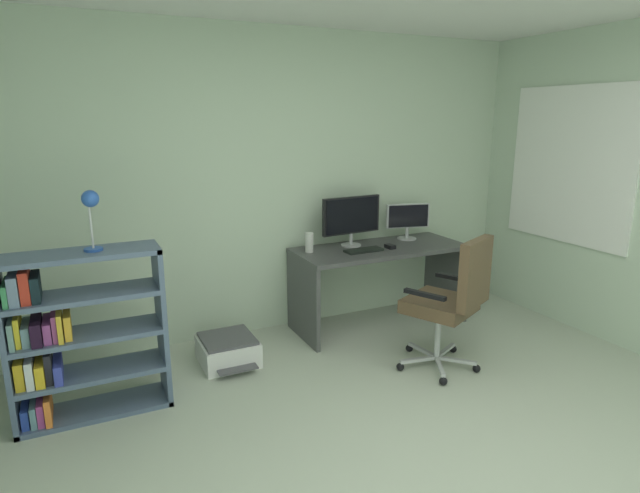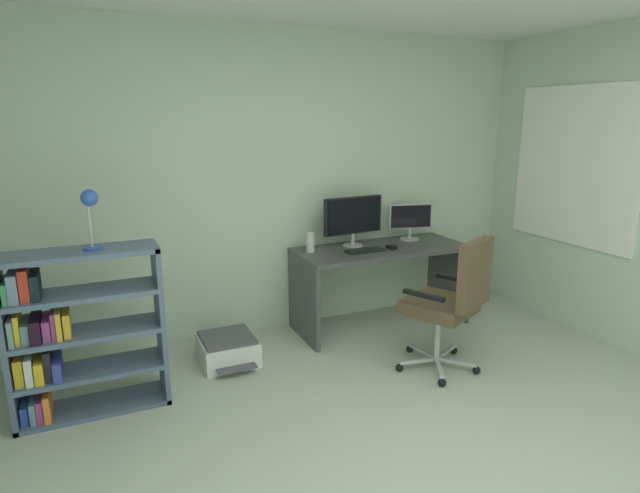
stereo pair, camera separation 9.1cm
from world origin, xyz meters
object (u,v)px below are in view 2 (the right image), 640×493
monitor_secondary (410,219)px  desktop_speaker (310,242)px  computer_mouse (392,247)px  bookshelf (71,335)px  printer (228,349)px  monitor_main (353,217)px  keyboard (365,251)px  office_chair (452,298)px  desk (381,268)px  desk_lamp (90,206)px

monitor_secondary → desktop_speaker: monitor_secondary is taller
computer_mouse → desktop_speaker: desktop_speaker is taller
monitor_secondary → bookshelf: bearing=-167.9°
bookshelf → printer: bearing=16.4°
computer_mouse → monitor_secondary: bearing=31.2°
monitor_main → printer: (-1.26, -0.32, -0.90)m
keyboard → office_chair: office_chair is taller
computer_mouse → office_chair: (-0.05, -0.91, -0.17)m
desk → desktop_speaker: 0.71m
keyboard → bookshelf: bookshelf is taller
monitor_main → computer_mouse: size_ratio=5.85×
desktop_speaker → office_chair: 1.30m
desk → office_chair: (0.00, -1.00, 0.03)m
desk → computer_mouse: computer_mouse is taller
printer → monitor_secondary: bearing=9.6°
desktop_speaker → printer: size_ratio=0.33×
printer → office_chair: bearing=-29.6°
printer → desk_lamp: bearing=-160.4°
keyboard → computer_mouse: (0.26, -0.01, 0.01)m
monitor_secondary → office_chair: (-0.39, -1.15, -0.36)m
office_chair → bookshelf: 2.59m
keyboard → computer_mouse: bearing=-3.5°
keyboard → computer_mouse: 0.26m
monitor_main → computer_mouse: (0.26, -0.24, -0.25)m
keyboard → desktop_speaker: (-0.44, 0.18, 0.07)m
keyboard → printer: size_ratio=0.65×
desktop_speaker → office_chair: bearing=-59.5°
monitor_main → office_chair: size_ratio=0.56×
office_chair → bookshelf: bookshelf is taller
printer → bookshelf: bearing=-163.6°
monitor_main → keyboard: monitor_main is taller
monitor_secondary → desk_lamp: bearing=-167.1°
monitor_secondary → desktop_speaker: (-1.04, -0.05, -0.12)m
monitor_secondary → printer: size_ratio=0.80×
computer_mouse → printer: computer_mouse is taller
desktop_speaker → desk_lamp: size_ratio=0.46×
computer_mouse → bookshelf: bearing=-174.8°
office_chair → desk_lamp: bearing=167.5°
desk_lamp → monitor_secondary: bearing=12.9°
desktop_speaker → bookshelf: size_ratio=0.16×
desktop_speaker → keyboard: bearing=-22.6°
computer_mouse → bookshelf: (-2.59, -0.39, -0.22)m
computer_mouse → desk: bearing=116.8°
monitor_secondary → desk_lamp: size_ratio=1.12×
desk → monitor_secondary: bearing=21.4°
office_chair → printer: bearing=150.4°
monitor_secondary → office_chair: size_ratio=0.40×
monitor_main → bookshelf: (-2.32, -0.63, -0.47)m
monitor_main → monitor_secondary: size_ratio=1.41×
desk_lamp → desk: bearing=11.4°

